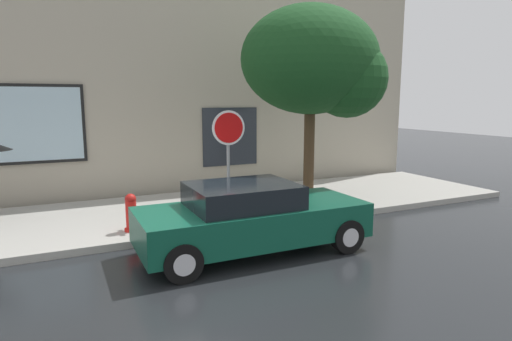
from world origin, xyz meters
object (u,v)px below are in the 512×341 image
object	(u,v)px
parked_car	(251,218)
fire_hydrant	(131,213)
street_tree	(318,64)
stop_sign	(229,143)

from	to	relation	value
parked_car	fire_hydrant	xyz separation A→B (m)	(-1.89, 1.82, -0.13)
street_tree	stop_sign	world-z (taller)	street_tree
fire_hydrant	stop_sign	bearing A→B (deg)	-2.30
parked_car	stop_sign	distance (m)	2.14
parked_car	street_tree	xyz separation A→B (m)	(2.83, 2.18, 3.04)
parked_car	fire_hydrant	bearing A→B (deg)	136.12
stop_sign	parked_car	bearing A→B (deg)	-98.08
stop_sign	fire_hydrant	bearing A→B (deg)	177.70
parked_car	fire_hydrant	distance (m)	2.63
fire_hydrant	street_tree	world-z (taller)	street_tree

